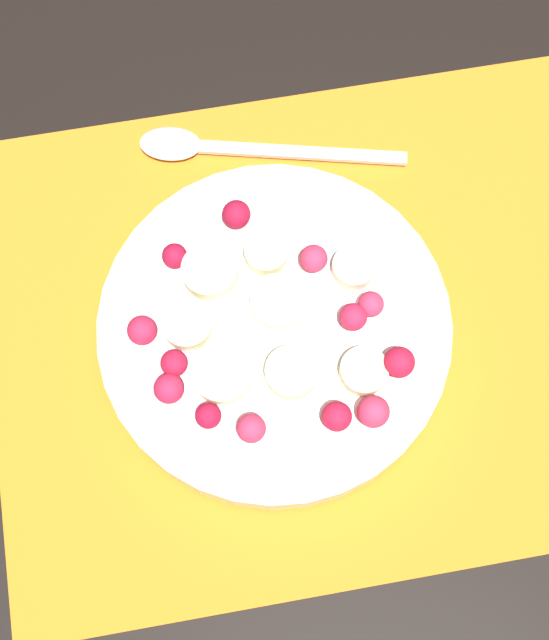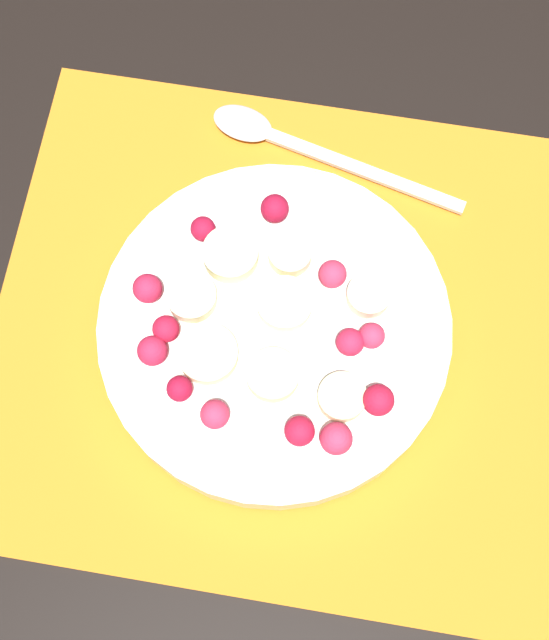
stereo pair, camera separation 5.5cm
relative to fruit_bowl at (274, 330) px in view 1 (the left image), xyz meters
name	(u,v)px [view 1 (the left image)]	position (x,y,z in m)	size (l,w,h in m)	color
ground_plane	(343,319)	(-0.05, -0.01, -0.03)	(3.00, 3.00, 0.00)	black
placemat	(344,317)	(-0.05, -0.01, -0.02)	(0.47, 0.35, 0.01)	orange
fruit_bowl	(274,330)	(0.00, 0.00, 0.00)	(0.23, 0.23, 0.05)	silver
spoon	(218,147)	(0.01, -0.14, -0.02)	(0.19, 0.06, 0.01)	silver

